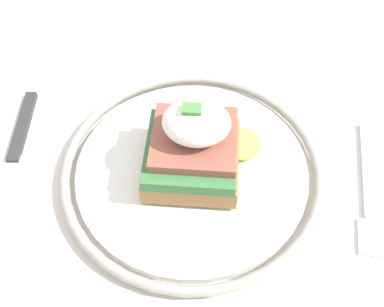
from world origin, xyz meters
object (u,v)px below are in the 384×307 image
(plate, at_px, (192,170))
(fork, at_px, (368,192))
(sandwich, at_px, (194,146))
(knife, at_px, (16,150))

(plate, height_order, fork, plate)
(sandwich, distance_m, knife, 0.19)
(fork, xyz_separation_m, knife, (0.35, -0.02, 0.00))
(knife, bearing_deg, plate, 175.50)
(plate, xyz_separation_m, sandwich, (-0.00, -0.00, 0.04))
(fork, relative_size, knife, 0.82)
(knife, bearing_deg, fork, 176.24)
(sandwich, xyz_separation_m, knife, (0.18, -0.01, -0.04))
(fork, height_order, knife, knife)
(fork, distance_m, knife, 0.35)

